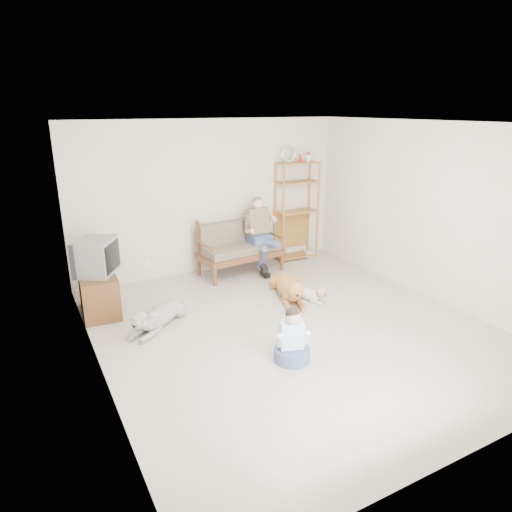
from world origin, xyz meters
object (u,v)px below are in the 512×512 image
loveseat (239,246)px  golden_retriever (289,288)px  tv_stand (98,294)px  etagere (296,210)px

loveseat → golden_retriever: 1.52m
loveseat → tv_stand: loveseat is taller
loveseat → tv_stand: (-2.58, -0.62, -0.19)m
etagere → tv_stand: 4.06m
etagere → golden_retriever: size_ratio=1.57×
loveseat → tv_stand: bearing=-171.8°
golden_retriever → tv_stand: bearing=-177.7°
tv_stand → golden_retriever: size_ratio=0.66×
loveseat → tv_stand: 2.66m
etagere → golden_retriever: bearing=-125.6°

